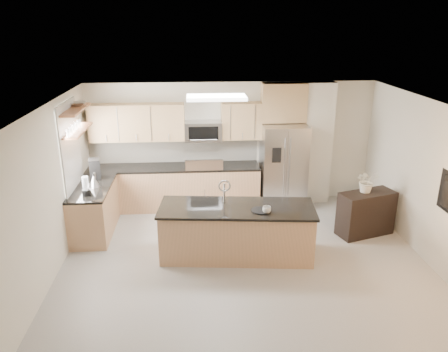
{
  "coord_description": "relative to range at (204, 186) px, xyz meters",
  "views": [
    {
      "loc": [
        -0.79,
        -5.73,
        3.78
      ],
      "look_at": [
        -0.29,
        1.3,
        1.26
      ],
      "focal_mm": 35.0,
      "sensor_mm": 36.0,
      "label": 1
    }
  ],
  "objects": [
    {
      "name": "floor",
      "position": [
        0.6,
        -2.92,
        -0.47
      ],
      "size": [
        6.5,
        6.5,
        0.0
      ],
      "primitive_type": "plane",
      "color": "#A3A09B",
      "rests_on": "ground"
    },
    {
      "name": "ceiling",
      "position": [
        0.6,
        -2.92,
        2.13
      ],
      "size": [
        6.0,
        6.5,
        0.02
      ],
      "primitive_type": "cube",
      "color": "silver",
      "rests_on": "wall_back"
    },
    {
      "name": "wall_back",
      "position": [
        0.6,
        0.33,
        0.83
      ],
      "size": [
        6.0,
        0.02,
        2.6
      ],
      "primitive_type": "cube",
      "color": "beige",
      "rests_on": "floor"
    },
    {
      "name": "wall_left",
      "position": [
        -2.4,
        -2.92,
        0.83
      ],
      "size": [
        0.02,
        6.5,
        2.6
      ],
      "primitive_type": "cube",
      "color": "beige",
      "rests_on": "floor"
    },
    {
      "name": "back_counter",
      "position": [
        -0.63,
        0.01,
        -0.0
      ],
      "size": [
        3.55,
        0.66,
        1.44
      ],
      "color": "tan",
      "rests_on": "floor"
    },
    {
      "name": "left_counter",
      "position": [
        -2.07,
        -1.07,
        -0.01
      ],
      "size": [
        0.66,
        1.5,
        0.92
      ],
      "color": "tan",
      "rests_on": "floor"
    },
    {
      "name": "range",
      "position": [
        0.0,
        0.0,
        0.0
      ],
      "size": [
        0.76,
        0.64,
        1.14
      ],
      "color": "black",
      "rests_on": "floor"
    },
    {
      "name": "upper_cabinets",
      "position": [
        -0.7,
        0.16,
        1.35
      ],
      "size": [
        3.5,
        0.33,
        0.75
      ],
      "color": "tan",
      "rests_on": "wall_back"
    },
    {
      "name": "microwave",
      "position": [
        0.0,
        0.12,
        1.16
      ],
      "size": [
        0.76,
        0.4,
        0.4
      ],
      "color": "#AEAFB1",
      "rests_on": "upper_cabinets"
    },
    {
      "name": "refrigerator",
      "position": [
        1.66,
        -0.05,
        0.42
      ],
      "size": [
        0.92,
        0.78,
        1.78
      ],
      "color": "#AEAFB1",
      "rests_on": "floor"
    },
    {
      "name": "partition_column",
      "position": [
        2.42,
        0.18,
        0.83
      ],
      "size": [
        0.6,
        0.3,
        2.6
      ],
      "primitive_type": "cube",
      "color": "silver",
      "rests_on": "floor"
    },
    {
      "name": "window",
      "position": [
        -2.38,
        -1.07,
        1.18
      ],
      "size": [
        0.04,
        1.15,
        1.65
      ],
      "color": "white",
      "rests_on": "wall_left"
    },
    {
      "name": "shelf_lower",
      "position": [
        -2.25,
        -0.97,
        1.48
      ],
      "size": [
        0.3,
        1.2,
        0.04
      ],
      "primitive_type": "cube",
      "color": "brown",
      "rests_on": "wall_left"
    },
    {
      "name": "shelf_upper",
      "position": [
        -2.25,
        -0.97,
        1.85
      ],
      "size": [
        0.3,
        1.2,
        0.04
      ],
      "primitive_type": "cube",
      "color": "brown",
      "rests_on": "wall_left"
    },
    {
      "name": "ceiling_fixture",
      "position": [
        0.2,
        -1.32,
        2.09
      ],
      "size": [
        1.0,
        0.5,
        0.06
      ],
      "primitive_type": "cube",
      "color": "white",
      "rests_on": "ceiling"
    },
    {
      "name": "island",
      "position": [
        0.48,
        -2.1,
        -0.03
      ],
      "size": [
        2.64,
        1.18,
        1.31
      ],
      "rotation": [
        0.0,
        0.0,
        -0.1
      ],
      "color": "tan",
      "rests_on": "floor"
    },
    {
      "name": "credenza",
      "position": [
        2.95,
        -1.48,
        -0.06
      ],
      "size": [
        1.11,
        0.73,
        0.83
      ],
      "primitive_type": "cube",
      "rotation": [
        0.0,
        0.0,
        0.31
      ],
      "color": "black",
      "rests_on": "floor"
    },
    {
      "name": "cup",
      "position": [
        0.94,
        -2.36,
        0.47
      ],
      "size": [
        0.15,
        0.15,
        0.11
      ],
      "primitive_type": "imported",
      "rotation": [
        0.0,
        0.0,
        0.1
      ],
      "color": "silver",
      "rests_on": "island"
    },
    {
      "name": "platter",
      "position": [
        0.86,
        -2.28,
        0.42
      ],
      "size": [
        0.41,
        0.41,
        0.02
      ],
      "primitive_type": "cylinder",
      "rotation": [
        0.0,
        0.0,
        0.33
      ],
      "color": "black",
      "rests_on": "island"
    },
    {
      "name": "blender",
      "position": [
        -2.08,
        -1.48,
        0.59
      ],
      "size": [
        0.15,
        0.15,
        0.34
      ],
      "color": "black",
      "rests_on": "left_counter"
    },
    {
      "name": "kettle",
      "position": [
        -2.02,
        -1.08,
        0.56
      ],
      "size": [
        0.2,
        0.2,
        0.25
      ],
      "color": "#AEAFB1",
      "rests_on": "left_counter"
    },
    {
      "name": "coffee_maker",
      "position": [
        -2.09,
        -0.63,
        0.63
      ],
      "size": [
        0.25,
        0.29,
        0.38
      ],
      "color": "black",
      "rests_on": "left_counter"
    },
    {
      "name": "bowl",
      "position": [
        -2.25,
        -0.71,
        1.91
      ],
      "size": [
        0.4,
        0.4,
        0.09
      ],
      "primitive_type": "imported",
      "rotation": [
        0.0,
        0.0,
        0.07
      ],
      "color": "#AEAFB1",
      "rests_on": "shelf_upper"
    },
    {
      "name": "flower_vase",
      "position": [
        2.92,
        -1.45,
        0.67
      ],
      "size": [
        0.6,
        0.53,
        0.64
      ],
      "primitive_type": "imported",
      "rotation": [
        0.0,
        0.0,
        -0.05
      ],
      "color": "silver",
      "rests_on": "credenza"
    }
  ]
}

